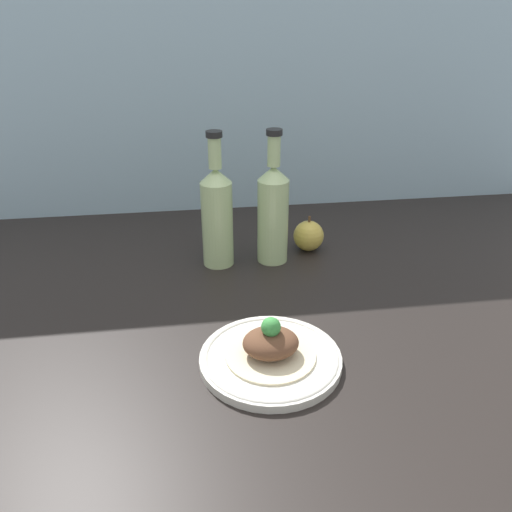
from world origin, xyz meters
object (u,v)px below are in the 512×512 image
cider_bottle_left (217,214)px  cider_bottle_right (273,211)px  plated_food (271,344)px  apple (309,236)px  plate (270,358)px

cider_bottle_left → cider_bottle_right: 12.00cm
cider_bottle_left → cider_bottle_right: size_ratio=1.00×
cider_bottle_left → plated_food: bearing=-81.0°
cider_bottle_left → apple: cider_bottle_left is taller
plated_food → cider_bottle_left: size_ratio=0.50×
plate → plated_food: size_ratio=1.57×
plated_food → cider_bottle_left: (-5.65, 35.69, 8.02)cm
cider_bottle_left → cider_bottle_right: (12.00, 0.00, 0.00)cm
cider_bottle_left → cider_bottle_right: same height
plated_food → cider_bottle_left: 37.02cm
plated_food → apple: same height
plated_food → cider_bottle_right: bearing=79.9°
cider_bottle_right → apple: bearing=23.1°
plate → cider_bottle_left: 37.70cm
cider_bottle_left → apple: size_ratio=3.47×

